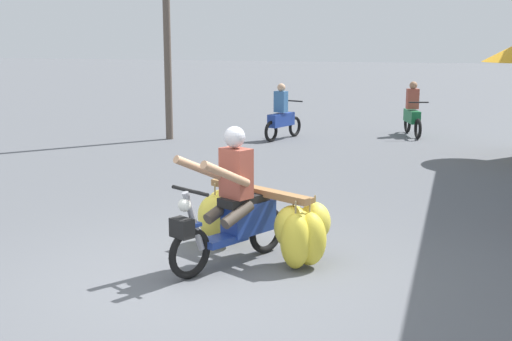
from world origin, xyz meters
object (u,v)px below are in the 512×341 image
(motorbike_distant_ahead_left, at_px, (412,114))
(motorbike_main_loaded, at_px, (253,217))
(utility_pole, at_px, (166,11))
(motorbike_distant_ahead_right, at_px, (282,117))

(motorbike_distant_ahead_left, bearing_deg, motorbike_main_loaded, -95.77)
(utility_pole, bearing_deg, motorbike_main_loaded, -59.84)
(motorbike_distant_ahead_right, height_order, utility_pole, utility_pole)
(motorbike_main_loaded, xyz_separation_m, motorbike_distant_ahead_left, (1.06, 10.51, 0.09))
(motorbike_distant_ahead_left, relative_size, utility_pole, 0.25)
(motorbike_main_loaded, distance_m, motorbike_distant_ahead_left, 10.57)
(motorbike_main_loaded, height_order, utility_pole, utility_pole)
(motorbike_distant_ahead_left, distance_m, utility_pole, 6.76)
(motorbike_main_loaded, relative_size, motorbike_distant_ahead_right, 1.25)
(motorbike_main_loaded, bearing_deg, motorbike_distant_ahead_right, 102.72)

